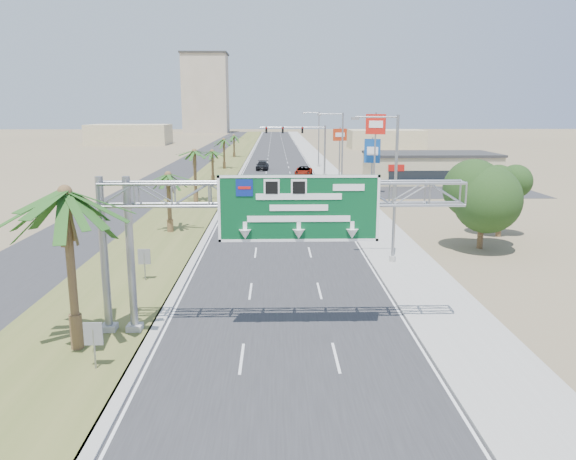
# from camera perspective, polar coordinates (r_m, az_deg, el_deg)

# --- Properties ---
(ground) EXTENTS (600.00, 600.00, 0.00)m
(ground) POSITION_cam_1_polar(r_m,az_deg,el_deg) (18.25, 0.70, -22.23)
(ground) COLOR #8C7A59
(ground) RESTS_ON ground
(road) EXTENTS (12.00, 300.00, 0.02)m
(road) POSITION_cam_1_polar(r_m,az_deg,el_deg) (125.48, -1.11, 7.38)
(road) COLOR #28282B
(road) RESTS_ON ground
(sidewalk_right) EXTENTS (4.00, 300.00, 0.10)m
(sidewalk_right) POSITION_cam_1_polar(r_m,az_deg,el_deg) (125.81, 2.79, 7.40)
(sidewalk_right) COLOR #9E9B93
(sidewalk_right) RESTS_ON ground
(median_grass) EXTENTS (7.00, 300.00, 0.12)m
(median_grass) POSITION_cam_1_polar(r_m,az_deg,el_deg) (125.83, -5.71, 7.36)
(median_grass) COLOR #515927
(median_grass) RESTS_ON ground
(opposing_road) EXTENTS (8.00, 300.00, 0.02)m
(opposing_road) POSITION_cam_1_polar(r_m,az_deg,el_deg) (126.55, -8.90, 7.28)
(opposing_road) COLOR #28282B
(opposing_road) RESTS_ON ground
(sign_gantry) EXTENTS (16.75, 1.24, 7.50)m
(sign_gantry) POSITION_cam_1_polar(r_m,az_deg,el_deg) (25.35, -2.47, 2.47)
(sign_gantry) COLOR gray
(sign_gantry) RESTS_ON ground
(palm_near) EXTENTS (5.70, 5.70, 8.35)m
(palm_near) POSITION_cam_1_polar(r_m,az_deg,el_deg) (24.85, -21.73, 3.46)
(palm_near) COLOR brown
(palm_near) RESTS_ON ground
(palm_row_b) EXTENTS (3.99, 3.99, 5.95)m
(palm_row_b) POSITION_cam_1_polar(r_m,az_deg,el_deg) (48.20, -12.09, 5.40)
(palm_row_b) COLOR brown
(palm_row_b) RESTS_ON ground
(palm_row_c) EXTENTS (3.99, 3.99, 6.75)m
(palm_row_c) POSITION_cam_1_polar(r_m,az_deg,el_deg) (63.86, -9.49, 7.77)
(palm_row_c) COLOR brown
(palm_row_c) RESTS_ON ground
(palm_row_d) EXTENTS (3.99, 3.99, 5.45)m
(palm_row_d) POSITION_cam_1_polar(r_m,az_deg,el_deg) (81.76, -7.71, 7.86)
(palm_row_d) COLOR brown
(palm_row_d) RESTS_ON ground
(palm_row_e) EXTENTS (3.99, 3.99, 6.15)m
(palm_row_e) POSITION_cam_1_polar(r_m,az_deg,el_deg) (100.59, -6.54, 9.05)
(palm_row_e) COLOR brown
(palm_row_e) RESTS_ON ground
(palm_row_f) EXTENTS (3.99, 3.99, 5.75)m
(palm_row_f) POSITION_cam_1_polar(r_m,az_deg,el_deg) (125.50, -5.52, 9.48)
(palm_row_f) COLOR brown
(palm_row_f) RESTS_ON ground
(streetlight_near) EXTENTS (3.27, 0.44, 10.00)m
(streetlight_near) POSITION_cam_1_polar(r_m,az_deg,el_deg) (38.30, 10.52, 3.48)
(streetlight_near) COLOR gray
(streetlight_near) RESTS_ON ground
(streetlight_mid) EXTENTS (3.27, 0.44, 10.00)m
(streetlight_mid) POSITION_cam_1_polar(r_m,az_deg,el_deg) (67.75, 5.35, 7.30)
(streetlight_mid) COLOR gray
(streetlight_mid) RESTS_ON ground
(streetlight_far) EXTENTS (3.27, 0.44, 10.00)m
(streetlight_far) POSITION_cam_1_polar(r_m,az_deg,el_deg) (103.51, 3.03, 8.97)
(streetlight_far) COLOR gray
(streetlight_far) RESTS_ON ground
(signal_mast) EXTENTS (10.28, 0.71, 8.00)m
(signal_mast) POSITION_cam_1_polar(r_m,az_deg,el_deg) (87.39, 2.43, 8.51)
(signal_mast) COLOR gray
(signal_mast) RESTS_ON ground
(store_building) EXTENTS (18.00, 10.00, 4.00)m
(store_building) POSITION_cam_1_polar(r_m,az_deg,el_deg) (84.55, 14.20, 6.09)
(store_building) COLOR tan
(store_building) RESTS_ON ground
(oak_near) EXTENTS (4.50, 4.50, 6.80)m
(oak_near) POSITION_cam_1_polar(r_m,az_deg,el_deg) (44.29, 19.27, 3.94)
(oak_near) COLOR brown
(oak_near) RESTS_ON ground
(oak_far) EXTENTS (3.50, 3.50, 5.60)m
(oak_far) POSITION_cam_1_polar(r_m,az_deg,el_deg) (49.16, 20.88, 3.73)
(oak_far) COLOR brown
(oak_far) RESTS_ON ground
(median_signback_a) EXTENTS (0.75, 0.08, 2.08)m
(median_signback_a) POSITION_cam_1_polar(r_m,az_deg,el_deg) (23.96, -19.15, -10.26)
(median_signback_a) COLOR gray
(median_signback_a) RESTS_ON ground
(median_signback_b) EXTENTS (0.75, 0.08, 2.08)m
(median_signback_b) POSITION_cam_1_polar(r_m,az_deg,el_deg) (35.13, -14.39, -2.87)
(median_signback_b) COLOR gray
(median_signback_b) RESTS_ON ground
(tower_distant) EXTENTS (20.00, 16.00, 35.00)m
(tower_distant) POSITION_cam_1_polar(r_m,az_deg,el_deg) (267.02, -8.36, 13.51)
(tower_distant) COLOR tan
(tower_distant) RESTS_ON ground
(building_distant_left) EXTENTS (24.00, 14.00, 6.00)m
(building_distant_left) POSITION_cam_1_polar(r_m,az_deg,el_deg) (180.76, -15.81, 9.33)
(building_distant_left) COLOR tan
(building_distant_left) RESTS_ON ground
(building_distant_right) EXTENTS (20.00, 12.00, 5.00)m
(building_distant_right) POSITION_cam_1_polar(r_m,az_deg,el_deg) (158.24, 9.90, 9.09)
(building_distant_right) COLOR tan
(building_distant_right) RESTS_ON ground
(car_left_lane) EXTENTS (2.07, 4.48, 1.49)m
(car_left_lane) POSITION_cam_1_polar(r_m,az_deg,el_deg) (58.90, -3.14, 2.74)
(car_left_lane) COLOR black
(car_left_lane) RESTS_ON ground
(car_mid_lane) EXTENTS (2.22, 4.87, 1.55)m
(car_mid_lane) POSITION_cam_1_polar(r_m,az_deg,el_deg) (58.81, 0.50, 2.78)
(car_mid_lane) COLOR maroon
(car_mid_lane) RESTS_ON ground
(car_right_lane) EXTENTS (3.21, 5.80, 1.54)m
(car_right_lane) POSITION_cam_1_polar(r_m,az_deg,el_deg) (89.26, 1.59, 5.96)
(car_right_lane) COLOR gray
(car_right_lane) RESTS_ON ground
(car_far) EXTENTS (2.32, 5.28, 1.51)m
(car_far) POSITION_cam_1_polar(r_m,az_deg,el_deg) (98.89, -2.62, 6.54)
(car_far) COLOR black
(car_far) RESTS_ON ground
(pole_sign_red_near) EXTENTS (2.35, 1.14, 10.02)m
(pole_sign_red_near) POSITION_cam_1_polar(r_m,az_deg,el_deg) (69.62, 8.89, 10.03)
(pole_sign_red_near) COLOR gray
(pole_sign_red_near) RESTS_ON ground
(pole_sign_blue) EXTENTS (1.98, 0.97, 6.95)m
(pole_sign_blue) POSITION_cam_1_polar(r_m,az_deg,el_deg) (72.14, 8.56, 7.77)
(pole_sign_blue) COLOR gray
(pole_sign_blue) RESTS_ON ground
(pole_sign_red_far) EXTENTS (2.15, 1.11, 7.77)m
(pole_sign_red_far) POSITION_cam_1_polar(r_m,az_deg,el_deg) (85.77, 5.29, 9.24)
(pole_sign_red_far) COLOR gray
(pole_sign_red_far) RESTS_ON ground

